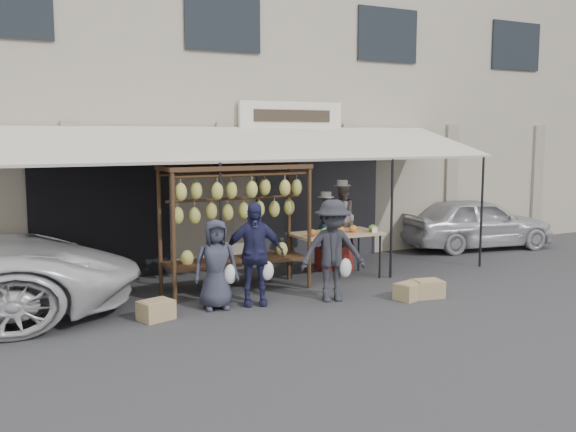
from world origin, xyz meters
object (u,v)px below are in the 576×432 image
at_px(customer_right, 333,251).
at_px(crate_far, 156,310).
at_px(banana_rack, 237,204).
at_px(customer_left, 216,264).
at_px(vendor_right, 342,215).
at_px(vendor_left, 326,222).
at_px(sedan, 476,223).
at_px(crate_near_a, 409,291).
at_px(produce_table, 337,234).
at_px(customer_mid, 254,254).
at_px(crate_near_b, 428,289).

distance_m(customer_right, crate_far, 3.02).
bearing_deg(banana_rack, customer_left, -129.70).
xyz_separation_m(vendor_right, customer_left, (-3.33, -1.60, -0.42)).
relative_size(vendor_left, sedan, 0.29).
bearing_deg(crate_far, vendor_right, 21.98).
relative_size(customer_left, crate_near_a, 3.11).
distance_m(produce_table, sedan, 4.94).
relative_size(vendor_right, customer_mid, 0.75).
bearing_deg(customer_left, crate_far, -161.09).
bearing_deg(customer_right, banana_rack, 147.06).
relative_size(vendor_right, crate_far, 2.62).
relative_size(vendor_left, customer_mid, 0.64).
bearing_deg(crate_near_a, crate_near_b, -3.66).
height_order(customer_mid, sedan, customer_mid).
bearing_deg(crate_near_a, customer_left, 163.13).
height_order(vendor_left, customer_right, customer_right).
distance_m(banana_rack, customer_left, 1.42).
relative_size(customer_right, crate_near_b, 3.46).
bearing_deg(banana_rack, customer_mid, -95.89).
distance_m(vendor_right, crate_near_a, 2.74).
bearing_deg(crate_far, sedan, 15.59).
bearing_deg(produce_table, crate_near_b, -71.14).
relative_size(produce_table, vendor_left, 1.58).
bearing_deg(vendor_right, vendor_left, -37.14).
bearing_deg(customer_right, crate_near_b, -3.75).
distance_m(customer_mid, crate_far, 1.81).
bearing_deg(customer_left, banana_rack, 60.42).
xyz_separation_m(vendor_right, customer_mid, (-2.70, -1.64, -0.29)).
bearing_deg(sedan, crate_far, 114.98).
relative_size(customer_left, customer_right, 0.85).
bearing_deg(vendor_right, sedan, 173.89).
distance_m(banana_rack, customer_right, 1.89).
xyz_separation_m(banana_rack, customer_left, (-0.73, -0.88, -0.85)).
height_order(customer_mid, crate_near_a, customer_mid).
relative_size(banana_rack, crate_far, 5.37).
distance_m(customer_mid, crate_near_b, 3.06).
bearing_deg(customer_mid, crate_far, -157.33).
distance_m(banana_rack, customer_mid, 1.18).
bearing_deg(crate_near_b, produce_table, 108.86).
distance_m(vendor_right, customer_left, 3.72).
height_order(vendor_right, customer_left, vendor_right).
distance_m(customer_left, sedan, 7.90).
bearing_deg(customer_right, produce_table, 71.48).
relative_size(produce_table, customer_right, 1.00).
distance_m(produce_table, vendor_left, 0.82).
height_order(vendor_right, customer_mid, vendor_right).
height_order(customer_right, crate_far, customer_right).
xyz_separation_m(produce_table, customer_mid, (-2.18, -0.99, -0.02)).
distance_m(vendor_left, customer_left, 3.50).
bearing_deg(customer_left, produce_table, 28.71).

